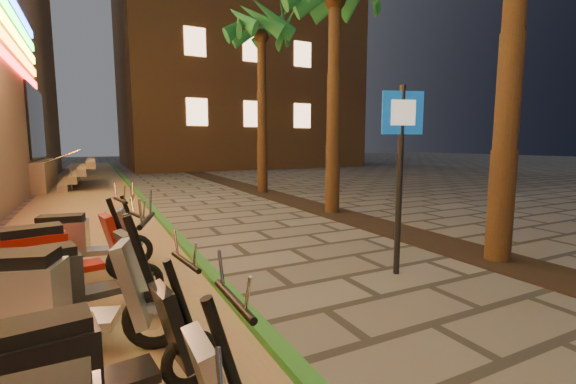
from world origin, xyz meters
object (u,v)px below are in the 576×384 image
pedestrian_sign (401,154)px  scooter_6 (84,363)px  scooter_10 (81,239)px  scooter_8 (71,279)px  scooter_9 (58,254)px  scooter_7 (50,298)px

pedestrian_sign → scooter_6: pedestrian_sign is taller
scooter_6 → scooter_10: size_ratio=0.96×
scooter_8 → scooter_6: bearing=-97.8°
scooter_8 → scooter_10: 1.89m
scooter_9 → pedestrian_sign: bearing=-28.5°
scooter_6 → scooter_9: scooter_9 is taller
scooter_7 → scooter_10: bearing=102.5°
scooter_8 → scooter_9: (-0.18, 1.00, 0.03)m
scooter_8 → scooter_9: size_ratio=0.94×
scooter_7 → pedestrian_sign: bearing=21.0°
pedestrian_sign → scooter_6: bearing=-141.0°
scooter_6 → scooter_10: 3.73m
pedestrian_sign → scooter_8: 4.47m
pedestrian_sign → scooter_6: size_ratio=1.77×
scooter_10 → pedestrian_sign: bearing=-20.1°
pedestrian_sign → scooter_9: size_ratio=1.61×
scooter_8 → scooter_9: 1.02m
scooter_7 → scooter_6: bearing=-59.0°
scooter_6 → scooter_10: scooter_10 is taller
scooter_6 → scooter_10: (-0.10, 3.73, 0.02)m
scooter_6 → scooter_7: bearing=96.7°
scooter_9 → scooter_10: 0.92m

